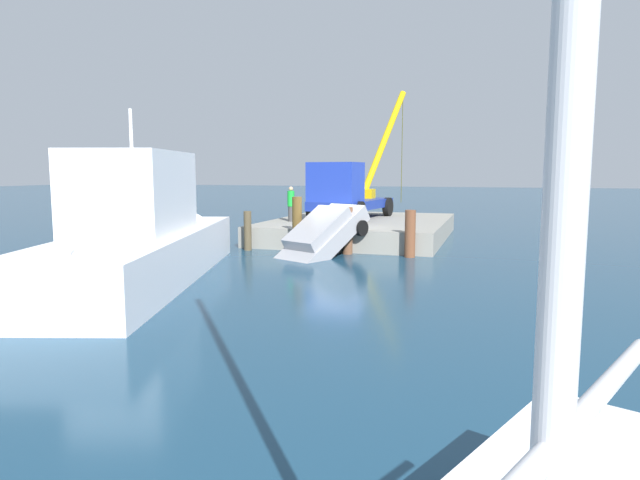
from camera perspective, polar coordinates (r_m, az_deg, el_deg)
name	(u,v)px	position (r m, az deg, el deg)	size (l,w,h in m)	color
ground	(335,250)	(23.54, 1.50, -1.08)	(200.00, 200.00, 0.00)	navy
dock	(361,229)	(28.07, 4.22, 1.18)	(10.80, 8.40, 0.93)	gray
crane_truck	(348,191)	(28.14, 2.85, 5.10)	(9.40, 3.49, 7.19)	navy
dock_worker	(291,204)	(26.79, -3.00, 3.74)	(0.34, 0.34, 1.68)	#3E3E3E
salvaged_car	(318,239)	(21.82, -0.17, 0.08)	(4.53, 3.56, 2.95)	#99999E
moored_yacht	(158,249)	(19.26, -16.32, -0.88)	(14.31, 7.14, 6.39)	white
piling_near	(248,231)	(23.69, -7.45, 0.95)	(0.32, 0.32, 1.67)	brown
piling_mid	(297,225)	(22.78, -2.37, 1.56)	(0.40, 0.40, 2.30)	brown
piling_far	(348,231)	(22.43, 2.85, 0.97)	(0.41, 0.41, 1.91)	brown
piling_end	(410,234)	(21.84, 9.25, 0.64)	(0.42, 0.42, 1.85)	brown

